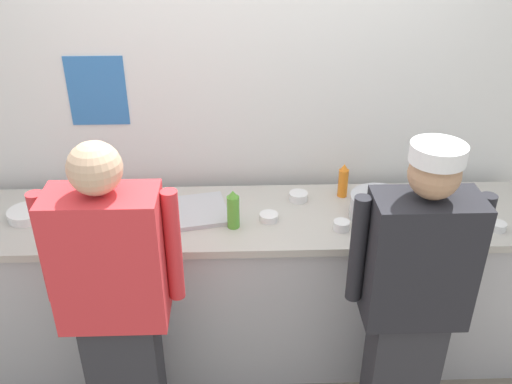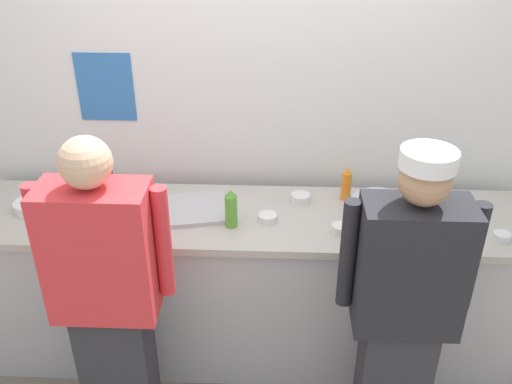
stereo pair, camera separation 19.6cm
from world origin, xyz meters
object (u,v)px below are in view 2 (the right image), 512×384
plate_stack_front (92,213)px  mixing_bowl_steel (380,212)px  squeeze_bottle_secondary (231,209)px  ramekin_yellow_sauce (339,229)px  squeeze_bottle_spare (346,184)px  ramekin_orange_sauce (502,236)px  sheet_tray (177,210)px  squeeze_bottle_primary (109,180)px  plate_stack_rear (33,205)px  ramekin_green_sauce (268,217)px  chef_near_left (108,296)px  ramekin_red_sauce (300,198)px  chef_center (404,307)px

plate_stack_front → mixing_bowl_steel: mixing_bowl_steel is taller
squeeze_bottle_secondary → ramekin_yellow_sauce: squeeze_bottle_secondary is taller
squeeze_bottle_spare → ramekin_orange_sauce: (0.72, -0.37, -0.07)m
sheet_tray → squeeze_bottle_primary: squeeze_bottle_primary is taller
squeeze_bottle_spare → plate_stack_rear: bearing=-173.8°
ramekin_orange_sauce → squeeze_bottle_secondary: bearing=176.8°
squeeze_bottle_spare → ramekin_green_sauce: bearing=-149.9°
ramekin_yellow_sauce → plate_stack_front: bearing=177.4°
plate_stack_rear → squeeze_bottle_primary: squeeze_bottle_primary is taller
chef_near_left → squeeze_bottle_spare: size_ratio=8.30×
ramekin_orange_sauce → ramekin_red_sauce: (-0.97, 0.33, 0.00)m
sheet_tray → ramekin_green_sauce: bearing=-7.4°
sheet_tray → squeeze_bottle_spare: squeeze_bottle_spare is taller
plate_stack_rear → squeeze_bottle_spare: bearing=6.2°
plate_stack_rear → sheet_tray: (0.77, -0.00, -0.01)m
ramekin_red_sauce → chef_near_left: bearing=-139.3°
mixing_bowl_steel → squeeze_bottle_primary: size_ratio=1.47×
squeeze_bottle_secondary → chef_center: bearing=-32.1°
squeeze_bottle_primary → ramekin_yellow_sauce: bearing=-14.8°
plate_stack_front → sheet_tray: bearing=14.1°
chef_center → ramekin_yellow_sauce: (-0.25, 0.45, 0.10)m
mixing_bowl_steel → sheet_tray: (-1.05, 0.05, -0.05)m
chef_center → ramekin_red_sauce: (-0.43, 0.75, 0.10)m
mixing_bowl_steel → ramekin_orange_sauce: mixing_bowl_steel is taller
sheet_tray → mixing_bowl_steel: bearing=-2.6°
sheet_tray → squeeze_bottle_secondary: bearing=-21.4°
squeeze_bottle_secondary → ramekin_red_sauce: 0.45m
squeeze_bottle_secondary → ramekin_orange_sauce: size_ratio=2.52×
squeeze_bottle_spare → squeeze_bottle_primary: bearing=-179.3°
chef_center → sheet_tray: chef_center is taller
ramekin_yellow_sauce → plate_stack_rear: bearing=174.2°
sheet_tray → ramekin_green_sauce: ramekin_green_sauce is taller
mixing_bowl_steel → ramekin_orange_sauce: size_ratio=3.70×
mixing_bowl_steel → ramekin_red_sauce: 0.44m
ramekin_green_sauce → squeeze_bottle_primary: bearing=165.5°
sheet_tray → ramekin_green_sauce: size_ratio=5.44×
plate_stack_front → ramekin_orange_sauce: (2.04, -0.09, -0.03)m
mixing_bowl_steel → squeeze_bottle_secondary: bearing=-174.8°
squeeze_bottle_secondary → ramekin_yellow_sauce: size_ratio=2.53×
mixing_bowl_steel → sheet_tray: 1.06m
chef_center → plate_stack_rear: (-1.86, 0.61, 0.10)m
chef_center → sheet_tray: size_ratio=3.02×
chef_center → ramekin_green_sauce: 0.82m
ramekin_yellow_sauce → ramekin_orange_sauce: (0.78, -0.03, -0.00)m
ramekin_yellow_sauce → ramekin_green_sauce: (-0.36, 0.10, -0.00)m
mixing_bowl_steel → ramekin_red_sauce: bearing=154.6°
plate_stack_rear → ramekin_red_sauce: (1.43, 0.14, 0.00)m
plate_stack_front → squeeze_bottle_spare: size_ratio=1.08×
squeeze_bottle_spare → ramekin_yellow_sauce: (-0.06, -0.34, -0.07)m
mixing_bowl_steel → ramekin_red_sauce: mixing_bowl_steel is taller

